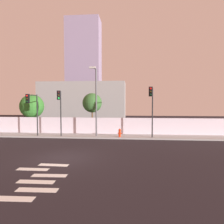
{
  "coord_description": "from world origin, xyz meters",
  "views": [
    {
      "loc": [
        4.44,
        -13.25,
        3.84
      ],
      "look_at": [
        2.71,
        6.5,
        2.76
      ],
      "focal_mm": 32.83,
      "sensor_mm": 36.0,
      "label": 1
    }
  ],
  "objects_px": {
    "fire_hydrant": "(120,132)",
    "roadside_tree_leftmost": "(32,106)",
    "street_lamp_curbside": "(96,97)",
    "roadside_tree_midleft": "(92,103)",
    "traffic_light_right": "(32,106)",
    "traffic_light_center": "(152,101)",
    "traffic_light_left": "(60,103)"
  },
  "relations": [
    {
      "from": "fire_hydrant",
      "to": "roadside_tree_leftmost",
      "type": "distance_m",
      "value": 11.37
    },
    {
      "from": "street_lamp_curbside",
      "to": "fire_hydrant",
      "type": "bearing_deg",
      "value": 2.39
    },
    {
      "from": "roadside_tree_leftmost",
      "to": "roadside_tree_midleft",
      "type": "xyz_separation_m",
      "value": [
        7.34,
        -0.0,
        0.41
      ]
    },
    {
      "from": "traffic_light_right",
      "to": "roadside_tree_midleft",
      "type": "bearing_deg",
      "value": 33.93
    },
    {
      "from": "traffic_light_center",
      "to": "roadside_tree_midleft",
      "type": "height_order",
      "value": "traffic_light_center"
    },
    {
      "from": "street_lamp_curbside",
      "to": "roadside_tree_midleft",
      "type": "distance_m",
      "value": 3.14
    },
    {
      "from": "traffic_light_center",
      "to": "roadside_tree_leftmost",
      "type": "height_order",
      "value": "traffic_light_center"
    },
    {
      "from": "roadside_tree_midleft",
      "to": "fire_hydrant",
      "type": "bearing_deg",
      "value": -39.92
    },
    {
      "from": "street_lamp_curbside",
      "to": "fire_hydrant",
      "type": "relative_size",
      "value": 8.29
    },
    {
      "from": "roadside_tree_midleft",
      "to": "traffic_light_center",
      "type": "bearing_deg",
      "value": -29.46
    },
    {
      "from": "traffic_light_center",
      "to": "roadside_tree_leftmost",
      "type": "xyz_separation_m",
      "value": [
        -13.81,
        3.66,
        -0.62
      ]
    },
    {
      "from": "fire_hydrant",
      "to": "roadside_tree_midleft",
      "type": "relative_size",
      "value": 0.18
    },
    {
      "from": "traffic_light_center",
      "to": "traffic_light_right",
      "type": "xyz_separation_m",
      "value": [
        -11.97,
        -0.04,
        -0.44
      ]
    },
    {
      "from": "traffic_light_center",
      "to": "fire_hydrant",
      "type": "relative_size",
      "value": 5.97
    },
    {
      "from": "traffic_light_right",
      "to": "roadside_tree_midleft",
      "type": "distance_m",
      "value": 6.62
    },
    {
      "from": "fire_hydrant",
      "to": "roadside_tree_leftmost",
      "type": "relative_size",
      "value": 0.18
    },
    {
      "from": "traffic_light_right",
      "to": "roadside_tree_midleft",
      "type": "height_order",
      "value": "roadside_tree_midleft"
    },
    {
      "from": "traffic_light_center",
      "to": "roadside_tree_leftmost",
      "type": "bearing_deg",
      "value": 165.17
    },
    {
      "from": "roadside_tree_leftmost",
      "to": "traffic_light_center",
      "type": "bearing_deg",
      "value": -14.83
    },
    {
      "from": "street_lamp_curbside",
      "to": "roadside_tree_leftmost",
      "type": "relative_size",
      "value": 1.51
    },
    {
      "from": "traffic_light_left",
      "to": "roadside_tree_midleft",
      "type": "xyz_separation_m",
      "value": [
        2.64,
        3.58,
        0.01
      ]
    },
    {
      "from": "traffic_light_left",
      "to": "fire_hydrant",
      "type": "relative_size",
      "value": 5.6
    },
    {
      "from": "traffic_light_left",
      "to": "fire_hydrant",
      "type": "xyz_separation_m",
      "value": [
        6.01,
        0.76,
        -2.98
      ]
    },
    {
      "from": "roadside_tree_leftmost",
      "to": "roadside_tree_midleft",
      "type": "distance_m",
      "value": 7.35
    },
    {
      "from": "street_lamp_curbside",
      "to": "roadside_tree_midleft",
      "type": "relative_size",
      "value": 1.47
    },
    {
      "from": "fire_hydrant",
      "to": "roadside_tree_midleft",
      "type": "distance_m",
      "value": 5.32
    },
    {
      "from": "traffic_light_left",
      "to": "traffic_light_right",
      "type": "distance_m",
      "value": 2.86
    },
    {
      "from": "traffic_light_right",
      "to": "street_lamp_curbside",
      "type": "distance_m",
      "value": 6.52
    },
    {
      "from": "traffic_light_center",
      "to": "fire_hydrant",
      "type": "bearing_deg",
      "value": 164.93
    },
    {
      "from": "traffic_light_center",
      "to": "traffic_light_left",
      "type": "bearing_deg",
      "value": 179.49
    },
    {
      "from": "traffic_light_right",
      "to": "street_lamp_curbside",
      "type": "xyz_separation_m",
      "value": [
        6.41,
        0.77,
        0.91
      ]
    },
    {
      "from": "traffic_light_left",
      "to": "roadside_tree_leftmost",
      "type": "distance_m",
      "value": 5.92
    }
  ]
}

